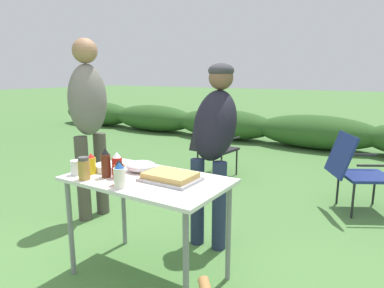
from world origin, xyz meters
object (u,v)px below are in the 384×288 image
object	(u,v)px
plate_stack	(110,167)
mustard_bottle	(91,164)
bbq_sauce_bottle	(106,163)
standing_person_in_navy_coat	(89,113)
spice_jar	(84,169)
hot_sauce_bottle	(119,173)
food_tray	(170,177)
mayo_bottle	(120,176)
paper_cup_stack	(76,167)
ketchup_bottle	(117,165)
mixing_bowl	(141,166)
camp_chair_green_behind_table	(213,145)
standing_person_in_olive_jacket	(214,135)
camp_chair_near_hedge	(356,168)
folding_table	(147,189)

from	to	relation	value
plate_stack	mustard_bottle	xyz separation A→B (m)	(-0.05, -0.13, 0.05)
bbq_sauce_bottle	standing_person_in_navy_coat	size ratio (longest dim) A/B	0.12
spice_jar	hot_sauce_bottle	bearing A→B (deg)	10.82
food_tray	standing_person_in_navy_coat	bearing A→B (deg)	159.25
bbq_sauce_bottle	mayo_bottle	bearing A→B (deg)	-26.16
plate_stack	spice_jar	bearing A→B (deg)	-87.13
mustard_bottle	paper_cup_stack	bearing A→B (deg)	-135.75
mustard_bottle	ketchup_bottle	size ratio (longest dim) A/B	0.83
mixing_bowl	paper_cup_stack	size ratio (longest dim) A/B	2.12
paper_cup_stack	camp_chair_green_behind_table	world-z (taller)	paper_cup_stack
standing_person_in_olive_jacket	standing_person_in_navy_coat	distance (m)	1.30
hot_sauce_bottle	camp_chair_green_behind_table	distance (m)	2.68
ketchup_bottle	mustard_bottle	bearing A→B (deg)	-172.17
standing_person_in_navy_coat	ketchup_bottle	bearing A→B (deg)	-117.30
standing_person_in_olive_jacket	camp_chair_near_hedge	world-z (taller)	standing_person_in_olive_jacket
standing_person_in_navy_coat	camp_chair_near_hedge	xyz separation A→B (m)	(2.23, 1.56, -0.59)
standing_person_in_navy_coat	mayo_bottle	bearing A→B (deg)	-118.79
spice_jar	bbq_sauce_bottle	xyz separation A→B (m)	(0.09, 0.12, 0.02)
folding_table	mustard_bottle	bearing A→B (deg)	-162.32
ketchup_bottle	plate_stack	bearing A→B (deg)	149.17
food_tray	standing_person_in_olive_jacket	size ratio (longest dim) A/B	0.24
bbq_sauce_bottle	ketchup_bottle	distance (m)	0.08
bbq_sauce_bottle	mayo_bottle	xyz separation A→B (m)	(0.24, -0.12, -0.02)
paper_cup_stack	hot_sauce_bottle	world-z (taller)	hot_sauce_bottle
mayo_bottle	hot_sauce_bottle	bearing A→B (deg)	134.54
mustard_bottle	bbq_sauce_bottle	world-z (taller)	bbq_sauce_bottle
bbq_sauce_bottle	food_tray	bearing A→B (deg)	21.61
food_tray	paper_cup_stack	distance (m)	0.68
food_tray	camp_chair_near_hedge	xyz separation A→B (m)	(0.90, 2.06, -0.30)
folding_table	hot_sauce_bottle	world-z (taller)	hot_sauce_bottle
ketchup_bottle	standing_person_in_navy_coat	bearing A→B (deg)	147.11
hot_sauce_bottle	ketchup_bottle	size ratio (longest dim) A/B	0.91
spice_jar	camp_chair_near_hedge	size ratio (longest dim) A/B	0.19
standing_person_in_olive_jacket	paper_cup_stack	bearing A→B (deg)	-126.59
mixing_bowl	mustard_bottle	world-z (taller)	mustard_bottle
ketchup_bottle	camp_chair_near_hedge	xyz separation A→B (m)	(1.24, 2.19, -0.36)
mayo_bottle	camp_chair_near_hedge	bearing A→B (deg)	65.31
ketchup_bottle	standing_person_in_olive_jacket	xyz separation A→B (m)	(0.30, 0.82, 0.12)
folding_table	food_tray	distance (m)	0.20
mixing_bowl	camp_chair_near_hedge	bearing A→B (deg)	58.68
standing_person_in_olive_jacket	spice_jar	bearing A→B (deg)	-119.05
spice_jar	standing_person_in_navy_coat	bearing A→B (deg)	136.43
plate_stack	standing_person_in_olive_jacket	world-z (taller)	standing_person_in_olive_jacket
folding_table	mayo_bottle	size ratio (longest dim) A/B	6.75
folding_table	ketchup_bottle	xyz separation A→B (m)	(-0.18, -0.10, 0.16)
mustard_bottle	mixing_bowl	bearing A→B (deg)	43.03
camp_chair_green_behind_table	paper_cup_stack	bearing A→B (deg)	-77.38
folding_table	bbq_sauce_bottle	distance (m)	0.33
mayo_bottle	bbq_sauce_bottle	bearing A→B (deg)	153.84
standing_person_in_navy_coat	mustard_bottle	bearing A→B (deg)	-125.49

